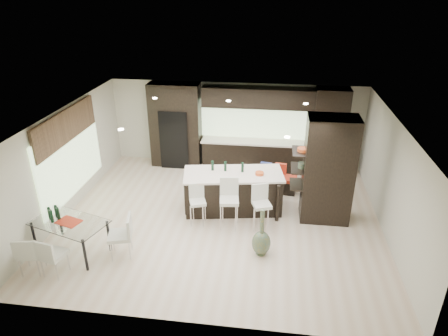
# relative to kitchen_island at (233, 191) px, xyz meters

# --- Properties ---
(ground) EXTENTS (8.00, 8.00, 0.00)m
(ground) POSITION_rel_kitchen_island_xyz_m (-0.25, -0.52, -0.53)
(ground) COLOR beige
(ground) RESTS_ON ground
(back_wall) EXTENTS (8.00, 0.02, 2.70)m
(back_wall) POSITION_rel_kitchen_island_xyz_m (-0.25, 2.98, 0.82)
(back_wall) COLOR beige
(back_wall) RESTS_ON ground
(left_wall) EXTENTS (0.02, 7.00, 2.70)m
(left_wall) POSITION_rel_kitchen_island_xyz_m (-4.25, -0.52, 0.82)
(left_wall) COLOR beige
(left_wall) RESTS_ON ground
(right_wall) EXTENTS (0.02, 7.00, 2.70)m
(right_wall) POSITION_rel_kitchen_island_xyz_m (3.75, -0.52, 0.82)
(right_wall) COLOR beige
(right_wall) RESTS_ON ground
(ceiling) EXTENTS (8.00, 7.00, 0.02)m
(ceiling) POSITION_rel_kitchen_island_xyz_m (-0.25, -0.52, 2.17)
(ceiling) COLOR white
(ceiling) RESTS_ON ground
(window_left) EXTENTS (0.04, 3.20, 1.90)m
(window_left) POSITION_rel_kitchen_island_xyz_m (-4.21, -0.32, 0.82)
(window_left) COLOR #B2D199
(window_left) RESTS_ON left_wall
(window_back) EXTENTS (3.40, 0.04, 1.20)m
(window_back) POSITION_rel_kitchen_island_xyz_m (0.35, 2.94, 1.02)
(window_back) COLOR #B2D199
(window_back) RESTS_ON back_wall
(stone_accent) EXTENTS (0.08, 3.00, 0.80)m
(stone_accent) POSITION_rel_kitchen_island_xyz_m (-4.18, -0.32, 1.72)
(stone_accent) COLOR brown
(stone_accent) RESTS_ON left_wall
(ceiling_spots) EXTENTS (4.00, 3.00, 0.02)m
(ceiling_spots) POSITION_rel_kitchen_island_xyz_m (-0.25, -0.27, 2.15)
(ceiling_spots) COLOR white
(ceiling_spots) RESTS_ON ceiling
(back_cabinetry) EXTENTS (6.80, 0.68, 2.70)m
(back_cabinetry) POSITION_rel_kitchen_island_xyz_m (0.25, 2.65, 0.82)
(back_cabinetry) COLOR black
(back_cabinetry) RESTS_ON ground
(refrigerator) EXTENTS (0.90, 0.68, 1.90)m
(refrigerator) POSITION_rel_kitchen_island_xyz_m (-2.15, 2.60, 0.42)
(refrigerator) COLOR black
(refrigerator) RESTS_ON ground
(partition_column) EXTENTS (1.20, 0.80, 2.70)m
(partition_column) POSITION_rel_kitchen_island_xyz_m (2.35, -0.12, 0.82)
(partition_column) COLOR black
(partition_column) RESTS_ON ground
(kitchen_island) EXTENTS (2.70, 1.51, 1.06)m
(kitchen_island) POSITION_rel_kitchen_island_xyz_m (0.00, 0.00, 0.00)
(kitchen_island) COLOR black
(kitchen_island) RESTS_ON ground
(stool_left) EXTENTS (0.48, 0.48, 0.85)m
(stool_left) POSITION_rel_kitchen_island_xyz_m (-0.78, -0.84, -0.11)
(stool_left) COLOR silver
(stool_left) RESTS_ON ground
(stool_mid) EXTENTS (0.51, 0.51, 1.02)m
(stool_mid) POSITION_rel_kitchen_island_xyz_m (0.00, -0.87, -0.02)
(stool_mid) COLOR silver
(stool_mid) RESTS_ON ground
(stool_right) EXTENTS (0.52, 0.52, 0.93)m
(stool_right) POSITION_rel_kitchen_island_xyz_m (0.78, -0.85, -0.07)
(stool_right) COLOR silver
(stool_right) RESTS_ON ground
(bench) EXTENTS (1.27, 0.64, 0.47)m
(bench) POSITION_rel_kitchen_island_xyz_m (1.09, 1.19, -0.30)
(bench) COLOR black
(bench) RESTS_ON ground
(floor_vase) EXTENTS (0.45, 0.45, 1.13)m
(floor_vase) POSITION_rel_kitchen_island_xyz_m (0.83, -1.85, 0.04)
(floor_vase) COLOR #4D5D41
(floor_vase) RESTS_ON ground
(dining_table) EXTENTS (1.81, 1.35, 0.78)m
(dining_table) POSITION_rel_kitchen_island_xyz_m (-3.35, -2.33, -0.14)
(dining_table) COLOR white
(dining_table) RESTS_ON ground
(chair_near) EXTENTS (0.54, 0.54, 0.84)m
(chair_near) POSITION_rel_kitchen_island_xyz_m (-3.35, -3.09, -0.11)
(chair_near) COLOR silver
(chair_near) RESTS_ON ground
(chair_far) EXTENTS (0.52, 0.52, 0.83)m
(chair_far) POSITION_rel_kitchen_island_xyz_m (-3.85, -3.09, -0.12)
(chair_far) COLOR silver
(chair_far) RESTS_ON ground
(chair_end) EXTENTS (0.60, 0.60, 0.92)m
(chair_end) POSITION_rel_kitchen_island_xyz_m (-2.21, -2.33, -0.07)
(chair_end) COLOR silver
(chair_end) RESTS_ON ground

